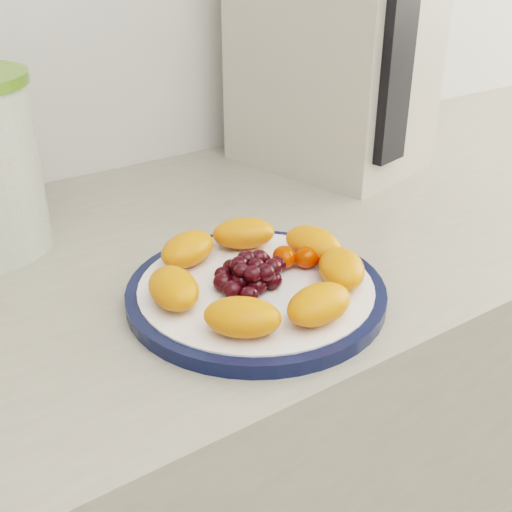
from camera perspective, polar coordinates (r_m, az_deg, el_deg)
counter at (r=1.08m, az=-1.51°, el=-19.83°), size 3.50×0.60×0.90m
cabinet_face at (r=1.10m, az=-1.49°, el=-20.87°), size 3.48×0.58×0.84m
plate_rim at (r=0.66m, az=0.00°, el=-3.26°), size 0.27×0.27×0.01m
plate_face at (r=0.66m, az=0.00°, el=-3.18°), size 0.24×0.24×0.02m
appliance_body at (r=1.01m, az=6.75°, el=17.44°), size 0.25×0.31×0.34m
appliance_panel at (r=0.90m, az=12.31°, el=15.98°), size 0.06×0.03×0.25m
fruit_plate at (r=0.65m, az=0.58°, el=-1.16°), size 0.23×0.23×0.03m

